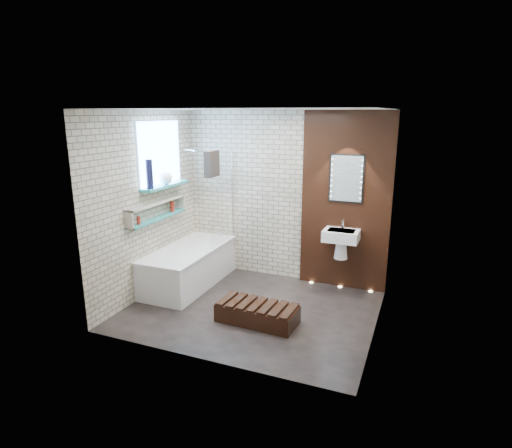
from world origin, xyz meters
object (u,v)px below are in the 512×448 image
at_px(washbasin, 341,239).
at_px(bath_screen, 222,199).
at_px(walnut_step, 257,314).
at_px(led_mirror, 346,179).
at_px(bathtub, 189,266).

bearing_deg(washbasin, bath_screen, -174.22).
relative_size(bath_screen, walnut_step, 1.39).
xyz_separation_m(led_mirror, walnut_step, (-0.75, -1.53, -1.54)).
distance_m(washbasin, walnut_step, 1.71).
relative_size(bathtub, washbasin, 3.00).
xyz_separation_m(bath_screen, washbasin, (1.82, 0.18, -0.49)).
height_order(bathtub, walnut_step, bathtub).
xyz_separation_m(bathtub, walnut_step, (1.42, -0.75, -0.18)).
bearing_deg(bathtub, led_mirror, 19.78).
bearing_deg(bath_screen, walnut_step, -48.04).
height_order(bathtub, washbasin, washbasin).
distance_m(bathtub, washbasin, 2.32).
bearing_deg(led_mirror, bathtub, -160.22).
height_order(bath_screen, walnut_step, bath_screen).
xyz_separation_m(washbasin, led_mirror, (0.00, 0.16, 0.86)).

